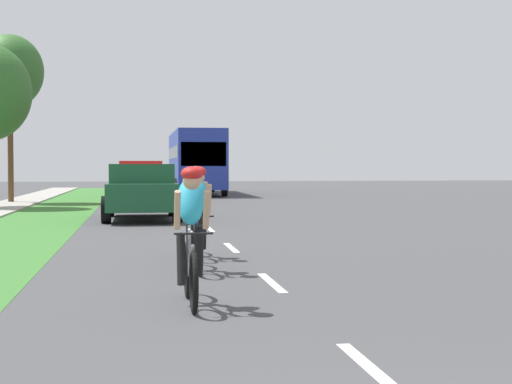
% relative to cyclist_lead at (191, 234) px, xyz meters
% --- Properties ---
extents(ground_plane, '(120.00, 120.00, 0.00)m').
position_rel_cyclist_lead_xyz_m(ground_plane, '(1.20, 13.97, -0.81)').
color(ground_plane, '#424244').
extents(grass_verge, '(2.67, 70.00, 0.01)m').
position_rel_cyclist_lead_xyz_m(grass_verge, '(-3.39, 13.97, -0.81)').
color(grass_verge, '#38722D').
rests_on(grass_verge, ground_plane).
extents(lane_markings_center, '(0.12, 53.13, 0.01)m').
position_rel_cyclist_lead_xyz_m(lane_markings_center, '(1.20, 17.97, -0.81)').
color(lane_markings_center, white).
rests_on(lane_markings_center, ground_plane).
extents(cyclist_lead, '(0.42, 1.72, 1.58)m').
position_rel_cyclist_lead_xyz_m(cyclist_lead, '(0.00, 0.00, 0.00)').
color(cyclist_lead, black).
rests_on(cyclist_lead, ground_plane).
extents(cyclist_trailing, '(0.42, 1.72, 1.58)m').
position_rel_cyclist_lead_xyz_m(cyclist_trailing, '(0.29, 2.90, 0.00)').
color(cyclist_trailing, black).
rests_on(cyclist_trailing, ground_plane).
extents(cyclist_distant, '(0.42, 1.72, 1.58)m').
position_rel_cyclist_lead_xyz_m(cyclist_distant, '(0.39, 4.78, 0.00)').
color(cyclist_distant, black).
rests_on(cyclist_distant, ground_plane).
extents(pickup_dark_green, '(2.22, 5.10, 1.64)m').
position_rel_cyclist_lead_xyz_m(pickup_dark_green, '(-0.46, 14.72, 0.02)').
color(pickup_dark_green, '#194C2D').
rests_on(pickup_dark_green, ground_plane).
extents(suv_red, '(2.15, 4.70, 1.79)m').
position_rel_cyclist_lead_xyz_m(suv_red, '(-0.44, 24.37, 0.14)').
color(suv_red, red).
rests_on(suv_red, ground_plane).
extents(bus_blue, '(2.78, 11.60, 3.48)m').
position_rel_cyclist_lead_xyz_m(bus_blue, '(2.67, 36.16, 1.17)').
color(bus_blue, '#23389E').
rests_on(bus_blue, ground_plane).
extents(street_tree_far, '(2.86, 2.86, 7.21)m').
position_rel_cyclist_lead_xyz_m(street_tree_far, '(-5.95, 26.34, 4.79)').
color(street_tree_far, brown).
rests_on(street_tree_far, ground_plane).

